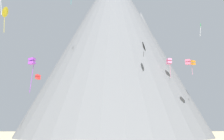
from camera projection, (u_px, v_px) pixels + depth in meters
rock_massif at (119, 53)px, 102.53m from camera, size 82.93×82.93×60.61m
kite_rainbow_mid at (188, 62)px, 76.69m from camera, size 1.69×1.70×1.35m
kite_indigo_low at (133, 100)px, 83.18m from camera, size 1.77×1.82×1.48m
kite_green_high at (201, 27)px, 75.63m from camera, size 0.55×0.71×3.34m
kite_pink_mid at (169, 61)px, 84.33m from camera, size 1.52×1.59×5.70m
kite_orange_mid at (193, 63)px, 87.93m from camera, size 1.68×1.72×4.55m
kite_red_low at (38, 77)px, 52.32m from camera, size 1.11×1.09×0.95m
kite_violet_low at (32, 62)px, 44.30m from camera, size 1.08×1.05×5.28m
kite_yellow_high at (6, 12)px, 70.26m from camera, size 1.55×2.70×6.48m
kite_black_mid at (143, 47)px, 78.94m from camera, size 1.32×2.69×4.11m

